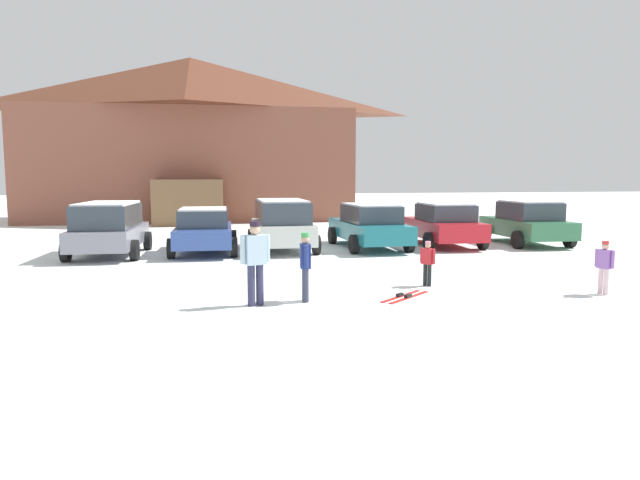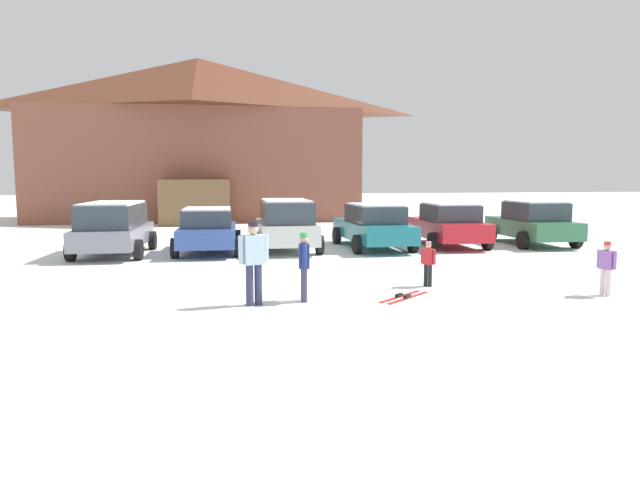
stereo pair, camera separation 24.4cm
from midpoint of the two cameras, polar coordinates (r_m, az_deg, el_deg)
name	(u,v)px [view 2 (the right image)]	position (r m, az deg, el deg)	size (l,w,h in m)	color
ground	(506,364)	(8.33, 18.92, -11.65)	(160.00, 160.00, 0.00)	white
ski_lodge	(199,138)	(35.47, -11.78, 9.94)	(19.32, 10.18, 9.55)	brown
parked_grey_wagon	(114,227)	(19.57, -19.61, 1.26)	(2.40, 4.34, 1.72)	gray
parked_blue_hatchback	(208,230)	(19.36, -10.78, 1.02)	(2.30, 4.17, 1.51)	#304B93
parked_silver_wagon	(286,223)	(19.66, -3.08, 1.68)	(2.28, 4.19, 1.76)	beige
parked_teal_hatchback	(373,226)	(20.37, 5.69, 1.45)	(2.21, 4.81, 1.59)	#1C6E78
parked_red_sedan	(448,224)	(21.38, 13.01, 1.55)	(2.38, 4.33, 1.59)	red
parked_green_coupe	(533,223)	(22.76, 20.79, 1.64)	(2.38, 4.27, 1.65)	#306C47
skier_child_in_red_jacket	(428,261)	(13.40, 11.28, -2.09)	(0.27, 0.32, 1.05)	black
skier_child_in_purple_jacket	(606,265)	(13.61, 27.18, -2.26)	(0.26, 0.41, 1.16)	beige
skier_adult_in_blue_parka	(254,258)	(11.22, -6.03, -1.81)	(0.60, 0.34, 1.67)	#2E2F4E
skier_teen_in_navy_coat	(304,263)	(11.53, -1.00, -2.29)	(0.24, 0.52, 1.41)	#34384E
pair_of_skis	(404,297)	(12.16, 8.98, -5.63)	(1.36, 1.22, 0.08)	red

